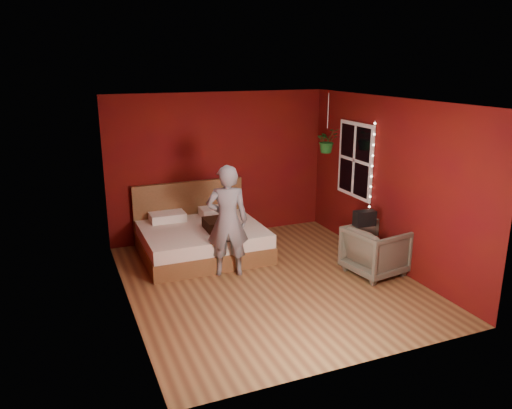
{
  "coord_description": "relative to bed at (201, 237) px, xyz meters",
  "views": [
    {
      "loc": [
        -2.73,
        -6.12,
        3.11
      ],
      "look_at": [
        -0.05,
        0.4,
        1.07
      ],
      "focal_mm": 35.0,
      "sensor_mm": 36.0,
      "label": 1
    }
  ],
  "objects": [
    {
      "name": "floor",
      "position": [
        0.61,
        -1.46,
        -0.28
      ],
      "size": [
        4.5,
        4.5,
        0.0
      ],
      "primitive_type": "plane",
      "color": "olive",
      "rests_on": "ground"
    },
    {
      "name": "room_walls",
      "position": [
        0.61,
        -1.46,
        1.4
      ],
      "size": [
        4.04,
        4.54,
        2.62
      ],
      "color": "#5C1309",
      "rests_on": "ground"
    },
    {
      "name": "window",
      "position": [
        2.57,
        -0.56,
        1.22
      ],
      "size": [
        0.05,
        0.97,
        1.27
      ],
      "color": "white",
      "rests_on": "room_walls"
    },
    {
      "name": "fairy_lights",
      "position": [
        2.55,
        -1.08,
        1.22
      ],
      "size": [
        0.04,
        0.04,
        1.45
      ],
      "color": "silver",
      "rests_on": "room_walls"
    },
    {
      "name": "bed",
      "position": [
        0.0,
        0.0,
        0.0
      ],
      "size": [
        1.96,
        1.67,
        1.08
      ],
      "color": "brown",
      "rests_on": "ground"
    },
    {
      "name": "person",
      "position": [
        0.14,
        -0.96,
        0.56
      ],
      "size": [
        0.71,
        0.57,
        1.68
      ],
      "primitive_type": "imported",
      "rotation": [
        0.0,
        0.0,
        2.84
      ],
      "color": "slate",
      "rests_on": "ground"
    },
    {
      "name": "armchair",
      "position": [
        2.21,
        -1.79,
        0.09
      ],
      "size": [
        0.92,
        0.9,
        0.73
      ],
      "primitive_type": "imported",
      "rotation": [
        0.0,
        0.0,
        1.73
      ],
      "color": "#5C5949",
      "rests_on": "ground"
    },
    {
      "name": "handbag",
      "position": [
        2.08,
        -1.63,
        0.57
      ],
      "size": [
        0.33,
        0.18,
        0.23
      ],
      "primitive_type": "cube",
      "rotation": [
        0.0,
        0.0,
        -0.07
      ],
      "color": "black",
      "rests_on": "armchair"
    },
    {
      "name": "throw_pillow",
      "position": [
        0.24,
        -0.28,
        0.29
      ],
      "size": [
        0.47,
        0.47,
        0.17
      ],
      "primitive_type": "cube",
      "rotation": [
        0.0,
        0.0,
        -0.02
      ],
      "color": "black",
      "rests_on": "bed"
    },
    {
      "name": "hanging_plant",
      "position": [
        2.18,
        -0.27,
        1.53
      ],
      "size": [
        0.4,
        0.35,
        1.0
      ],
      "color": "silver",
      "rests_on": "room_walls"
    }
  ]
}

